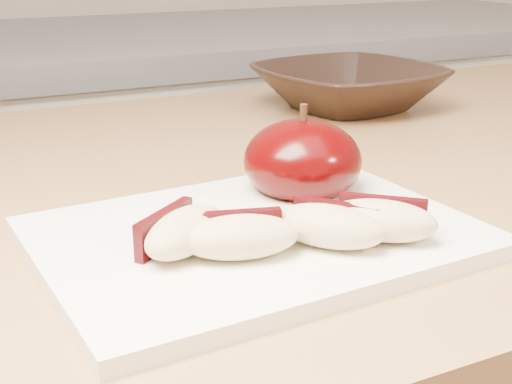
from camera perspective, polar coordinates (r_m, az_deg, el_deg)
name	(u,v)px	position (r m, az deg, el deg)	size (l,w,h in m)	color
back_cabinet	(56,292)	(1.39, -15.74, -7.69)	(2.40, 0.62, 0.94)	silver
cutting_board	(256,236)	(0.46, 0.00, -3.58)	(0.27, 0.20, 0.01)	white
apple_half	(303,161)	(0.53, 3.74, 2.50)	(0.10, 0.10, 0.07)	#2E0001
apple_wedge_a	(183,231)	(0.42, -5.86, -3.12)	(0.08, 0.07, 0.03)	#CCB281
apple_wedge_b	(239,236)	(0.41, -1.34, -3.54)	(0.08, 0.05, 0.03)	#CCB281
apple_wedge_c	(330,225)	(0.43, 5.90, -2.67)	(0.07, 0.08, 0.03)	#CCB281
apple_wedge_d	(380,220)	(0.45, 9.91, -2.20)	(0.07, 0.07, 0.03)	#CCB281
bowl	(348,87)	(0.85, 7.37, 8.33)	(0.21, 0.21, 0.05)	black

